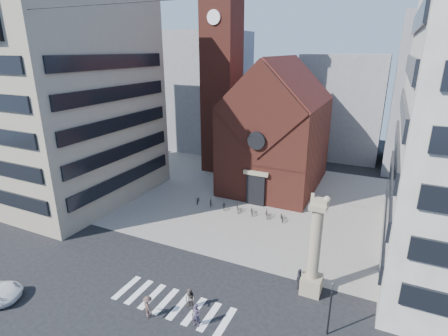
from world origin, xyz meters
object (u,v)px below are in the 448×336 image
(pedestrian_0, at_px, (196,315))
(scooter_0, at_px, (198,200))
(lion_column, at_px, (314,255))
(pedestrian_2, at_px, (299,279))
(pedestrian_1, at_px, (190,299))
(traffic_light, at_px, (330,307))

(pedestrian_0, relative_size, scooter_0, 1.11)
(lion_column, bearing_deg, pedestrian_2, 180.00)
(pedestrian_1, relative_size, pedestrian_2, 0.95)
(traffic_light, relative_size, pedestrian_0, 2.36)
(lion_column, xyz_separation_m, traffic_light, (1.99, -4.00, -1.17))
(pedestrian_0, xyz_separation_m, pedestrian_2, (5.63, 7.20, 0.03))
(lion_column, relative_size, pedestrian_0, 4.76)
(pedestrian_0, relative_size, pedestrian_2, 0.97)
(pedestrian_0, relative_size, pedestrian_1, 1.02)
(pedestrian_1, xyz_separation_m, pedestrian_2, (6.91, 5.88, 0.05))
(traffic_light, relative_size, pedestrian_2, 2.30)
(lion_column, relative_size, traffic_light, 2.02)
(traffic_light, height_order, pedestrian_2, traffic_light)
(traffic_light, distance_m, scooter_0, 24.19)
(lion_column, xyz_separation_m, pedestrian_1, (-7.92, -5.88, -2.57))
(pedestrian_2, bearing_deg, traffic_light, -153.84)
(lion_column, relative_size, pedestrian_2, 4.63)
(lion_column, height_order, traffic_light, lion_column)
(lion_column, xyz_separation_m, scooter_0, (-16.80, 11.13, -2.98))
(pedestrian_1, distance_m, pedestrian_2, 9.07)
(scooter_0, bearing_deg, pedestrian_2, -59.17)
(lion_column, bearing_deg, scooter_0, 146.49)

